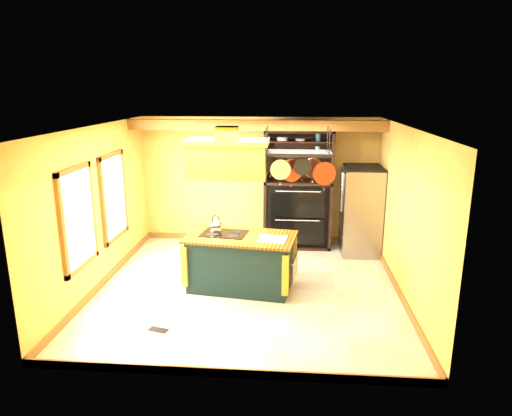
# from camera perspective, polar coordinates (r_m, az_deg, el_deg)

# --- Properties ---
(floor) EXTENTS (5.00, 5.00, 0.00)m
(floor) POSITION_cam_1_polar(r_m,az_deg,el_deg) (7.85, -0.98, -9.91)
(floor) COLOR beige
(floor) RESTS_ON ground
(ceiling) EXTENTS (5.00, 5.00, 0.00)m
(ceiling) POSITION_cam_1_polar(r_m,az_deg,el_deg) (7.16, -1.08, 10.12)
(ceiling) COLOR white
(ceiling) RESTS_ON wall_back
(wall_back) EXTENTS (5.00, 0.02, 2.70)m
(wall_back) POSITION_cam_1_polar(r_m,az_deg,el_deg) (9.82, 0.38, 3.45)
(wall_back) COLOR #DCAD50
(wall_back) RESTS_ON floor
(wall_front) EXTENTS (5.00, 0.02, 2.70)m
(wall_front) POSITION_cam_1_polar(r_m,az_deg,el_deg) (5.04, -3.79, -7.80)
(wall_front) COLOR #DCAD50
(wall_front) RESTS_ON floor
(wall_left) EXTENTS (0.02, 5.00, 2.70)m
(wall_left) POSITION_cam_1_polar(r_m,az_deg,el_deg) (8.02, -19.10, 0.03)
(wall_left) COLOR #DCAD50
(wall_left) RESTS_ON floor
(wall_right) EXTENTS (0.02, 5.00, 2.70)m
(wall_right) POSITION_cam_1_polar(r_m,az_deg,el_deg) (7.58, 18.15, -0.74)
(wall_right) COLOR #DCAD50
(wall_right) RESTS_ON floor
(ceiling_beam) EXTENTS (5.00, 0.15, 0.20)m
(ceiling_beam) POSITION_cam_1_polar(r_m,az_deg,el_deg) (8.85, 0.01, 10.31)
(ceiling_beam) COLOR olive
(ceiling_beam) RESTS_ON ceiling
(window_near) EXTENTS (0.06, 1.06, 1.56)m
(window_near) POSITION_cam_1_polar(r_m,az_deg,el_deg) (7.30, -21.33, -1.20)
(window_near) COLOR olive
(window_near) RESTS_ON wall_left
(window_far) EXTENTS (0.06, 1.06, 1.56)m
(window_far) POSITION_cam_1_polar(r_m,az_deg,el_deg) (8.53, -17.34, 1.37)
(window_far) COLOR olive
(window_far) RESTS_ON wall_left
(kitchen_island) EXTENTS (1.91, 1.23, 1.11)m
(kitchen_island) POSITION_cam_1_polar(r_m,az_deg,el_deg) (7.69, -1.92, -6.68)
(kitchen_island) COLOR black
(kitchen_island) RESTS_ON floor
(range_hood) EXTENTS (1.31, 0.74, 0.80)m
(range_hood) POSITION_cam_1_polar(r_m,az_deg,el_deg) (7.26, -3.61, 6.42)
(range_hood) COLOR gold
(range_hood) RESTS_ON ceiling
(pot_rack) EXTENTS (1.16, 0.53, 0.88)m
(pot_rack) POSITION_cam_1_polar(r_m,az_deg,el_deg) (7.19, 5.27, 5.90)
(pot_rack) COLOR black
(pot_rack) RESTS_ON ceiling
(refrigerator) EXTENTS (0.76, 0.89, 1.74)m
(refrigerator) POSITION_cam_1_polar(r_m,az_deg,el_deg) (9.43, 12.96, -0.55)
(refrigerator) COLOR gray
(refrigerator) RESTS_ON floor
(hutch) EXTENTS (1.40, 0.63, 2.48)m
(hutch) POSITION_cam_1_polar(r_m,az_deg,el_deg) (9.62, 5.21, 0.66)
(hutch) COLOR black
(hutch) RESTS_ON floor
(floor_register) EXTENTS (0.30, 0.19, 0.01)m
(floor_register) POSITION_cam_1_polar(r_m,az_deg,el_deg) (6.74, -12.10, -14.65)
(floor_register) COLOR black
(floor_register) RESTS_ON floor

